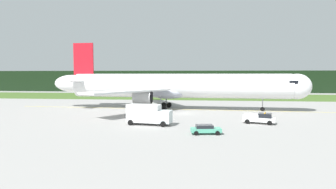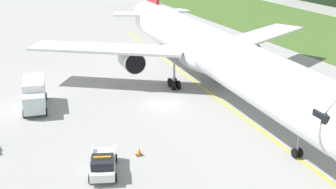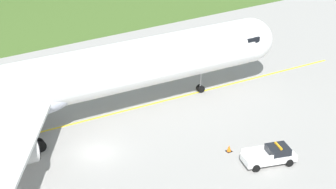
# 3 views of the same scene
# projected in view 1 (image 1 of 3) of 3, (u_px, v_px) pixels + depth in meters

# --- Properties ---
(ground) EXTENTS (320.00, 320.00, 0.00)m
(ground) POSITION_uv_depth(u_px,v_px,m) (184.00, 113.00, 60.73)
(ground) COLOR #969491
(grass_verge) EXTENTS (320.00, 30.66, 0.04)m
(grass_verge) POSITION_uv_depth(u_px,v_px,m) (191.00, 97.00, 106.74)
(grass_verge) COLOR #426126
(grass_verge) RESTS_ON ground
(distant_tree_line) EXTENTS (288.00, 7.31, 9.99)m
(distant_tree_line) POSITION_uv_depth(u_px,v_px,m) (193.00, 81.00, 135.69)
(distant_tree_line) COLOR black
(distant_tree_line) RESTS_ON ground
(taxiway_centerline_main) EXTENTS (80.86, 4.65, 0.01)m
(taxiway_centerline_main) POSITION_uv_depth(u_px,v_px,m) (178.00, 109.00, 68.05)
(taxiway_centerline_main) COLOR yellow
(taxiway_centerline_main) RESTS_ON ground
(airliner) EXTENTS (61.21, 43.24, 16.01)m
(airliner) POSITION_uv_depth(u_px,v_px,m) (176.00, 86.00, 67.75)
(airliner) COLOR white
(airliner) RESTS_ON ground
(ops_pickup_truck) EXTENTS (5.59, 3.50, 1.94)m
(ops_pickup_truck) POSITION_uv_depth(u_px,v_px,m) (260.00, 118.00, 48.15)
(ops_pickup_truck) COLOR white
(ops_pickup_truck) RESTS_ON ground
(catering_truck) EXTENTS (7.55, 3.58, 3.48)m
(catering_truck) POSITION_uv_depth(u_px,v_px,m) (148.00, 114.00, 46.96)
(catering_truck) COLOR silver
(catering_truck) RESTS_ON ground
(staff_car) EXTENTS (4.38, 2.44, 1.30)m
(staff_car) POSITION_uv_depth(u_px,v_px,m) (205.00, 129.00, 39.76)
(staff_car) COLOR #4FAC8C
(staff_car) RESTS_ON ground
(apron_cone) EXTENTS (0.58, 0.58, 0.73)m
(apron_cone) POSITION_uv_depth(u_px,v_px,m) (244.00, 118.00, 52.37)
(apron_cone) COLOR black
(apron_cone) RESTS_ON ground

